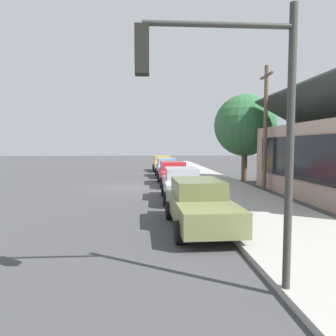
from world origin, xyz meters
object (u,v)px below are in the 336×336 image
fire_hydrant_red (209,190)px  utility_pole_wooden (265,126)px  traffic_light_main (231,103)px  car_mustard (163,163)px  car_silver (182,184)px  car_olive (199,204)px  car_cherry (173,173)px  shade_tree (245,126)px  car_skyblue (167,167)px

fire_hydrant_red → utility_pole_wooden: bearing=127.0°
traffic_light_main → car_mustard: bearing=179.8°
car_silver → car_olive: (5.34, -0.01, 0.00)m
car_cherry → traffic_light_main: 16.29m
shade_tree → traffic_light_main: 19.12m
car_mustard → fire_hydrant_red: car_mustard is taller
car_olive → utility_pole_wooden: bearing=145.6°
car_silver → traffic_light_main: bearing=-0.7°
car_mustard → car_skyblue: size_ratio=1.02×
car_skyblue → shade_tree: (3.50, 5.77, 3.43)m
car_cherry → car_mustard: bearing=179.3°
traffic_light_main → utility_pole_wooden: utility_pole_wooden is taller
traffic_light_main → car_skyblue: bearing=179.5°
car_mustard → car_silver: size_ratio=0.98×
car_silver → utility_pole_wooden: bearing=120.4°
car_skyblue → car_silver: 11.56m
shade_tree → fire_hydrant_red: bearing=-28.3°
car_mustard → car_silver: bearing=-0.5°
traffic_light_main → car_cherry: bearing=179.0°
shade_tree → traffic_light_main: shade_tree is taller
car_cherry → car_olive: size_ratio=1.00×
car_mustard → traffic_light_main: (27.49, -0.10, 2.68)m
car_cherry → car_silver: size_ratio=1.06×
utility_pole_wooden → fire_hydrant_red: bearing=-53.0°
utility_pole_wooden → fire_hydrant_red: size_ratio=10.56×
car_silver → car_olive: size_ratio=0.95×
fire_hydrant_red → car_mustard: bearing=-174.9°
car_skyblue → fire_hydrant_red: size_ratio=6.13×
car_mustard → car_silver: (17.41, 0.16, -0.00)m
car_mustard → car_skyblue: same height
car_mustard → car_silver: same height
car_olive → fire_hydrant_red: size_ratio=6.76×
shade_tree → traffic_light_main: bearing=-18.2°
car_silver → car_skyblue: bearing=-179.0°
car_olive → utility_pole_wooden: size_ratio=0.64×
car_olive → shade_tree: (-13.41, 5.72, 3.42)m
car_silver → utility_pole_wooden: size_ratio=0.61×
fire_hydrant_red → car_silver: bearing=-86.9°
car_skyblue → car_silver: (11.56, 0.06, 0.00)m
car_silver → fire_hydrant_red: car_silver is taller
car_mustard → utility_pole_wooden: 15.68m
car_olive → car_skyblue: bearing=178.5°
car_skyblue → utility_pole_wooden: 10.56m
car_cherry → utility_pole_wooden: bearing=60.0°
car_olive → utility_pole_wooden: (-8.43, 5.41, 3.11)m
car_silver → fire_hydrant_red: (-0.08, 1.41, -0.32)m
traffic_light_main → fire_hydrant_red: bearing=170.7°
shade_tree → utility_pole_wooden: utility_pole_wooden is taller
car_skyblue → car_olive: (16.90, 0.05, 0.00)m
car_skyblue → traffic_light_main: traffic_light_main is taller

